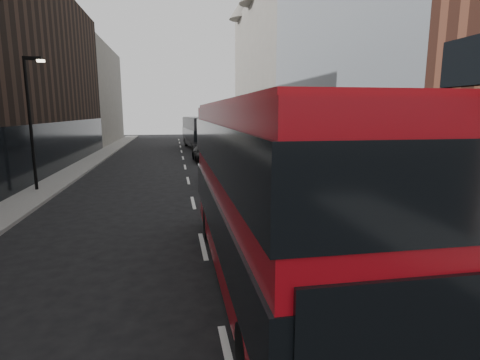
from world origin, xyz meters
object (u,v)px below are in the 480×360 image
red_bus (265,185)px  grey_bus (199,132)px  car_c (205,153)px  car_b (232,172)px  car_a (219,171)px  street_lamp (31,115)px

red_bus → grey_bus: bearing=88.9°
red_bus → grey_bus: size_ratio=0.98×
grey_bus → car_c: bearing=-95.9°
grey_bus → car_b: bearing=-93.5°
red_bus → car_a: 13.65m
car_b → car_c: 11.12m
car_c → grey_bus: bearing=85.8°
street_lamp → grey_bus: street_lamp is taller
car_b → car_a: bearing=138.9°
car_b → red_bus: bearing=-91.8°
street_lamp → grey_bus: (10.37, 23.08, -2.21)m
street_lamp → grey_bus: size_ratio=0.61×
car_a → grey_bus: bearing=90.8°
car_b → car_c: car_b is taller
street_lamp → car_b: 11.27m
car_a → car_b: 0.94m
grey_bus → red_bus: bearing=-95.7°
red_bus → street_lamp: bearing=127.0°
grey_bus → car_c: grey_bus is taller
red_bus → car_c: red_bus is taller
street_lamp → car_c: bearing=47.9°
grey_bus → car_a: bearing=-95.2°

